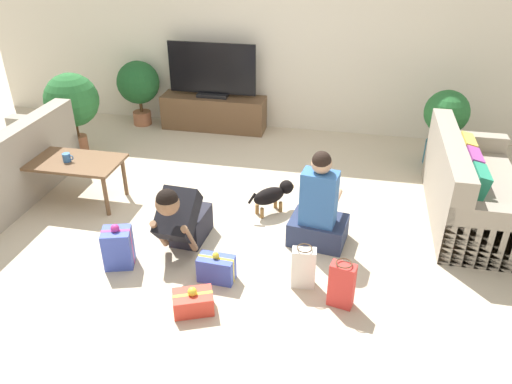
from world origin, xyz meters
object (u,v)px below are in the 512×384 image
object	(u,v)px
gift_box_b	(193,302)
gift_box_c	(216,268)
tv	(212,73)
mug	(67,157)
tv_console	(214,113)
dog	(273,194)
person_kneeling	(182,218)
sofa_left	(6,171)
potted_plant_corner_left	(72,101)
person_sitting	(319,211)
gift_box_a	(118,247)
gift_bag_b	(342,285)
potted_plant_back_left	(138,84)
coffee_table	(73,165)
potted_plant_corner_right	(445,121)
gift_bag_a	(303,267)
sofa_right	(470,191)

from	to	relation	value
gift_box_b	gift_box_c	size ratio (longest dim) A/B	1.17
tv	mug	world-z (taller)	tv
tv_console	dog	distance (m)	2.43
person_kneeling	mug	distance (m)	1.57
sofa_left	potted_plant_corner_left	bearing A→B (deg)	173.25
tv	person_sitting	size ratio (longest dim) A/B	1.28
gift_box_c	gift_box_a	bearing A→B (deg)	178.31
gift_box_c	person_kneeling	bearing A→B (deg)	138.35
potted_plant_corner_left	gift_bag_b	size ratio (longest dim) A/B	2.47
potted_plant_back_left	potted_plant_corner_left	xyz separation A→B (m)	(-0.43, -1.04, 0.07)
coffee_table	tv_console	xyz separation A→B (m)	(0.88, 2.29, -0.18)
gift_box_a	mug	world-z (taller)	mug
dog	sofa_left	bearing A→B (deg)	51.19
tv	gift_bag_b	world-z (taller)	tv
gift_box_a	mug	bearing A→B (deg)	135.86
gift_bag_b	gift_box_b	bearing A→B (deg)	-164.95
person_kneeling	gift_box_a	xyz separation A→B (m)	(-0.48, -0.35, -0.16)
potted_plant_back_left	potted_plant_corner_right	distance (m)	4.17
dog	mug	world-z (taller)	mug
gift_bag_a	gift_box_b	bearing A→B (deg)	-149.36
person_kneeling	sofa_right	bearing A→B (deg)	26.52
tv_console	sofa_right	bearing A→B (deg)	-29.27
gift_box_c	tv_console	bearing A→B (deg)	106.24
potted_plant_back_left	dog	size ratio (longest dim) A/B	2.19
tv_console	person_kneeling	xyz separation A→B (m)	(0.53, -2.91, 0.10)
tv	potted_plant_corner_left	bearing A→B (deg)	-144.25
gift_box_c	sofa_left	bearing A→B (deg)	160.15
sofa_left	tv_console	distance (m)	2.87
coffee_table	dog	xyz separation A→B (m)	(2.12, 0.20, -0.22)
tv	gift_bag_b	distance (m)	3.99
potted_plant_corner_left	mug	distance (m)	1.38
potted_plant_back_left	gift_box_a	world-z (taller)	potted_plant_back_left
gift_box_b	mug	bearing A→B (deg)	142.57
gift_box_c	gift_bag_a	world-z (taller)	gift_bag_a
coffee_table	gift_bag_b	xyz separation A→B (m)	(2.89, -1.10, -0.22)
sofa_right	potted_plant_corner_right	xyz separation A→B (m)	(-0.15, 1.24, 0.27)
gift_box_b	person_kneeling	bearing A→B (deg)	113.84
sofa_left	dog	distance (m)	2.92
sofa_left	coffee_table	world-z (taller)	sofa_left
sofa_left	tv	xyz separation A→B (m)	(1.67, 2.34, 0.52)
sofa_left	potted_plant_back_left	distance (m)	2.38
sofa_left	dog	xyz separation A→B (m)	(2.90, 0.25, -0.09)
dog	gift_box_c	bearing A→B (deg)	123.16
coffee_table	gift_box_b	size ratio (longest dim) A/B	2.80
tv_console	gift_box_a	distance (m)	3.26
gift_box_b	potted_plant_back_left	bearing A→B (deg)	118.38
person_kneeling	potted_plant_corner_right	bearing A→B (deg)	46.93
potted_plant_corner_left	dog	world-z (taller)	potted_plant_corner_left
person_kneeling	gift_bag_a	size ratio (longest dim) A/B	2.00
sofa_left	dog	bearing A→B (deg)	94.88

